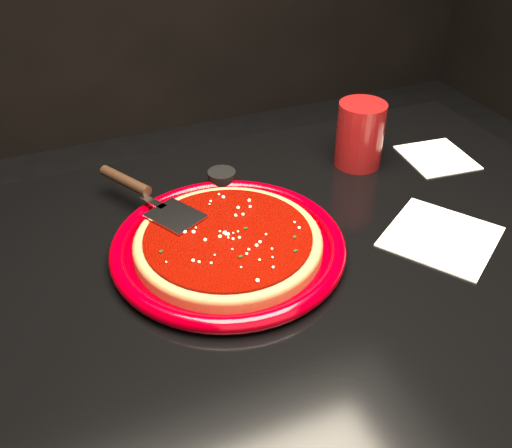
# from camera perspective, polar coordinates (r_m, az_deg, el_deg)

# --- Properties ---
(table) EXTENTS (1.20, 0.80, 0.75)m
(table) POSITION_cam_1_polar(r_m,az_deg,el_deg) (1.17, 2.09, -17.67)
(table) COLOR black
(table) RESTS_ON floor
(plate) EXTENTS (0.44, 0.44, 0.03)m
(plate) POSITION_cam_1_polar(r_m,az_deg,el_deg) (0.90, -2.79, -2.22)
(plate) COLOR #800008
(plate) RESTS_ON table
(pizza_crust) EXTENTS (0.35, 0.35, 0.01)m
(pizza_crust) POSITION_cam_1_polar(r_m,az_deg,el_deg) (0.90, -2.79, -2.01)
(pizza_crust) COLOR brown
(pizza_crust) RESTS_ON plate
(pizza_crust_rim) EXTENTS (0.35, 0.35, 0.02)m
(pizza_crust_rim) POSITION_cam_1_polar(r_m,az_deg,el_deg) (0.89, -2.81, -1.64)
(pizza_crust_rim) COLOR brown
(pizza_crust_rim) RESTS_ON plate
(pizza_sauce) EXTENTS (0.31, 0.31, 0.01)m
(pizza_sauce) POSITION_cam_1_polar(r_m,az_deg,el_deg) (0.89, -2.82, -1.36)
(pizza_sauce) COLOR #6C0600
(pizza_sauce) RESTS_ON plate
(parmesan_dusting) EXTENTS (0.25, 0.25, 0.01)m
(parmesan_dusting) POSITION_cam_1_polar(r_m,az_deg,el_deg) (0.88, -2.83, -0.98)
(parmesan_dusting) COLOR beige
(parmesan_dusting) RESTS_ON plate
(basil_flecks) EXTENTS (0.23, 0.23, 0.00)m
(basil_flecks) POSITION_cam_1_polar(r_m,az_deg,el_deg) (0.88, -2.83, -1.04)
(basil_flecks) COLOR black
(basil_flecks) RESTS_ON plate
(pizza_server) EXTENTS (0.20, 0.29, 0.02)m
(pizza_server) POSITION_cam_1_polar(r_m,az_deg,el_deg) (0.98, -10.62, 2.85)
(pizza_server) COLOR silver
(pizza_server) RESTS_ON plate
(cup) EXTENTS (0.10, 0.10, 0.13)m
(cup) POSITION_cam_1_polar(r_m,az_deg,el_deg) (1.13, 10.35, 8.79)
(cup) COLOR maroon
(cup) RESTS_ON table
(napkin_a) EXTENTS (0.23, 0.23, 0.00)m
(napkin_a) POSITION_cam_1_polar(r_m,az_deg,el_deg) (0.99, 18.00, -1.21)
(napkin_a) COLOR silver
(napkin_a) RESTS_ON table
(napkin_b) EXTENTS (0.14, 0.15, 0.00)m
(napkin_b) POSITION_cam_1_polar(r_m,az_deg,el_deg) (1.22, 17.64, 6.37)
(napkin_b) COLOR silver
(napkin_b) RESTS_ON table
(ramekin) EXTENTS (0.06, 0.06, 0.04)m
(ramekin) POSITION_cam_1_polar(r_m,az_deg,el_deg) (1.05, -3.43, 4.32)
(ramekin) COLOR black
(ramekin) RESTS_ON table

